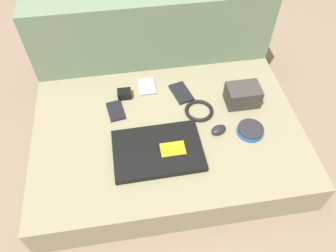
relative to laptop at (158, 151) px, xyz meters
name	(u,v)px	position (x,y,z in m)	size (l,w,h in m)	color
ground_plane	(168,151)	(0.05, 0.10, -0.17)	(8.00, 8.00, 0.00)	#7A6651
couch_seat	(168,141)	(0.05, 0.10, -0.09)	(1.05, 0.70, 0.15)	#847A5B
couch_backrest	(153,42)	(0.05, 0.55, 0.07)	(1.05, 0.20, 0.47)	#60755B
laptop	(158,151)	(0.00, 0.00, 0.00)	(0.33, 0.23, 0.03)	black
computer_mouse	(218,130)	(0.24, 0.06, 0.00)	(0.07, 0.06, 0.03)	black
speaker_puck	(250,130)	(0.37, 0.04, 0.00)	(0.10, 0.10, 0.03)	#1E569E
phone_silver	(181,93)	(0.14, 0.29, -0.01)	(0.10, 0.13, 0.01)	black
phone_black	(116,111)	(-0.14, 0.23, -0.01)	(0.08, 0.11, 0.01)	black
phone_small	(147,87)	(0.00, 0.35, -0.01)	(0.07, 0.10, 0.01)	#99999E
camera_pouch	(243,95)	(0.38, 0.20, 0.03)	(0.13, 0.10, 0.08)	#38332D
charger_brick	(124,94)	(-0.10, 0.31, 0.00)	(0.06, 0.05, 0.03)	black
cable_coil	(199,111)	(0.19, 0.17, 0.00)	(0.12, 0.12, 0.01)	black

